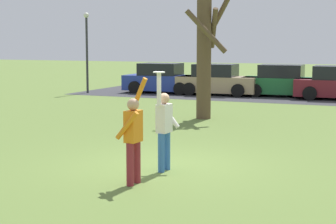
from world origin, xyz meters
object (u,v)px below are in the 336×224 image
object	(u,v)px
frisbee_disc	(159,72)
parked_car_blue	(163,79)
person_catcher	(164,125)
lamppost_by_lot	(87,44)
person_defender	(133,134)
parked_car_tan	(217,81)
bare_tree_tall	(205,46)
parked_car_green	(283,82)

from	to	relation	value
frisbee_disc	parked_car_blue	bearing A→B (deg)	113.55
person_catcher	lamppost_by_lot	size ratio (longest dim) A/B	0.49
person_defender	parked_car_blue	xyz separation A→B (m)	(-7.33, 18.00, -0.25)
parked_car_tan	lamppost_by_lot	distance (m)	7.19
person_catcher	parked_car_blue	size ratio (longest dim) A/B	0.50
bare_tree_tall	lamppost_by_lot	world-z (taller)	bare_tree_tall
frisbee_disc	parked_car_tan	xyz separation A→B (m)	(-4.34, 17.05, -1.37)
frisbee_disc	parked_car_tan	size ratio (longest dim) A/B	0.06
person_defender	frisbee_disc	xyz separation A→B (m)	(0.07, 1.03, 1.11)
parked_car_green	parked_car_tan	bearing A→B (deg)	-173.58
lamppost_by_lot	bare_tree_tall	bearing A→B (deg)	-37.75
lamppost_by_lot	person_defender	bearing A→B (deg)	-56.09
person_defender	parked_car_green	xyz separation A→B (m)	(-0.96, 18.60, -0.25)
parked_car_blue	bare_tree_tall	bearing A→B (deg)	-60.41
parked_car_tan	bare_tree_tall	xyz separation A→B (m)	(2.41, -8.80, 1.84)
frisbee_disc	parked_car_blue	distance (m)	18.56
lamppost_by_lot	person_catcher	bearing A→B (deg)	-53.72
person_defender	lamppost_by_lot	distance (m)	19.77
bare_tree_tall	parked_car_blue	bearing A→B (deg)	122.09
bare_tree_tall	lamppost_by_lot	size ratio (longest dim) A/B	1.16
parked_car_blue	lamppost_by_lot	size ratio (longest dim) A/B	0.98
parked_car_blue	parked_car_green	world-z (taller)	same
parked_car_blue	frisbee_disc	bearing A→B (deg)	-68.95
person_catcher	parked_car_blue	world-z (taller)	person_catcher
lamppost_by_lot	parked_car_blue	bearing A→B (deg)	24.20
parked_car_blue	bare_tree_tall	distance (m)	10.46
parked_car_tan	person_defender	bearing A→B (deg)	-79.23
person_catcher	parked_car_tan	world-z (taller)	person_catcher
frisbee_disc	lamppost_by_lot	xyz separation A→B (m)	(-11.07, 15.32, 0.49)
parked_car_blue	parked_car_tan	world-z (taller)	same
frisbee_disc	parked_car_green	xyz separation A→B (m)	(-1.03, 17.57, -1.37)
frisbee_disc	parked_car_green	distance (m)	17.65
parked_car_tan	parked_car_green	size ratio (longest dim) A/B	1.00
person_catcher	frisbee_disc	bearing A→B (deg)	-0.00
parked_car_blue	parked_car_tan	bearing A→B (deg)	-1.05
bare_tree_tall	lamppost_by_lot	distance (m)	11.56
person_catcher	parked_car_tan	size ratio (longest dim) A/B	0.50
person_defender	bare_tree_tall	world-z (taller)	bare_tree_tall
parked_car_blue	parked_car_green	distance (m)	6.39
person_defender	parked_car_blue	world-z (taller)	person_defender
frisbee_disc	parked_car_tan	distance (m)	17.64
person_defender	parked_car_tan	distance (m)	18.58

